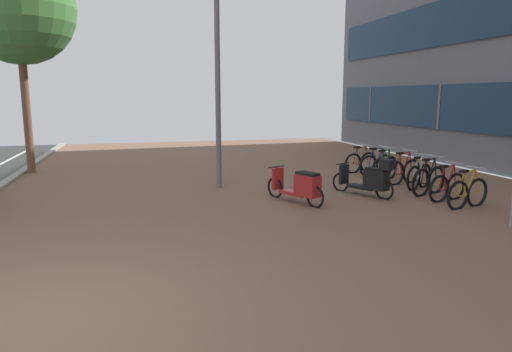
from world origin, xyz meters
TOP-DOWN VIEW (x-y plane):
  - ground at (1.43, 0.00)m, footprint 21.00×40.00m
  - bicycle_rack_00 at (8.24, 3.28)m, footprint 1.30×0.47m
  - bicycle_rack_01 at (8.27, 3.99)m, footprint 1.25×0.48m
  - bicycle_rack_02 at (8.27, 4.70)m, footprint 1.31×0.58m
  - bicycle_rack_03 at (8.48, 5.41)m, footprint 1.17×0.68m
  - bicycle_rack_04 at (8.46, 6.12)m, footprint 1.34×0.52m
  - bicycle_rack_05 at (8.29, 6.83)m, footprint 1.25×0.72m
  - bicycle_rack_06 at (8.43, 7.54)m, footprint 1.31×0.48m
  - bicycle_rack_07 at (8.25, 8.25)m, footprint 1.28×0.47m
  - scooter_near at (6.73, 4.86)m, footprint 1.02×1.64m
  - scooter_mid at (4.80, 4.61)m, footprint 0.93×1.73m
  - lamp_post at (3.36, 7.02)m, footprint 0.20×0.52m
  - street_tree at (-2.09, 10.92)m, footprint 3.43×3.43m

SIDE VIEW (x-z plane):
  - ground at x=1.43m, z-range -0.09..0.04m
  - bicycle_rack_07 at x=8.25m, z-range -0.14..0.79m
  - bicycle_rack_00 at x=8.24m, z-range -0.14..0.80m
  - bicycle_rack_01 at x=8.27m, z-range -0.14..0.80m
  - bicycle_rack_03 at x=8.48m, z-range -0.14..0.81m
  - bicycle_rack_06 at x=8.43m, z-range -0.14..0.81m
  - bicycle_rack_05 at x=8.29m, z-range -0.15..0.84m
  - bicycle_rack_04 at x=8.46m, z-range -0.15..0.84m
  - bicycle_rack_02 at x=8.27m, z-range -0.15..0.85m
  - scooter_mid at x=4.80m, z-range 0.01..0.81m
  - scooter_near at x=6.73m, z-range -0.05..0.94m
  - lamp_post at x=3.36m, z-range 0.32..6.21m
  - street_tree at x=-2.09m, z-range 1.68..8.51m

